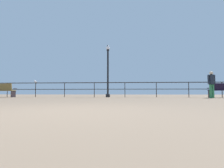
# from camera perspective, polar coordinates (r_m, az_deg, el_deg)

# --- Properties ---
(ground_plane) EXTENTS (60.00, 60.00, 0.00)m
(ground_plane) POSITION_cam_1_polar(r_m,az_deg,el_deg) (2.85, -17.84, -8.98)
(ground_plane) COLOR #7A644F
(pier_railing) EXTENTS (23.83, 0.05, 1.05)m
(pier_railing) POSITION_cam_1_polar(r_m,az_deg,el_deg) (11.80, -0.86, -0.72)
(pier_railing) COLOR black
(pier_railing) RESTS_ON ground_plane
(bench_far_left) EXTENTS (1.80, 0.76, 0.94)m
(bench_far_left) POSITION_cam_1_polar(r_m,az_deg,el_deg) (13.84, -33.46, -1.61)
(bench_far_left) COLOR brown
(bench_far_left) RESTS_ON ground_plane
(bench_near_left) EXTENTS (1.72, 0.74, 0.91)m
(bench_near_left) POSITION_cam_1_polar(r_m,az_deg,el_deg) (12.57, 33.72, -1.54)
(bench_near_left) COLOR black
(bench_near_left) RESTS_ON ground_plane
(lamppost_center) EXTENTS (0.30, 0.30, 3.80)m
(lamppost_center) POSITION_cam_1_polar(r_m,az_deg,el_deg) (12.09, -1.41, 4.38)
(lamppost_center) COLOR black
(lamppost_center) RESTS_ON ground_plane
(person_by_bench) EXTENTS (0.49, 0.30, 1.57)m
(person_by_bench) POSITION_cam_1_polar(r_m,az_deg,el_deg) (11.40, 30.74, 0.38)
(person_by_bench) COLOR #2E7848
(person_by_bench) RESTS_ON ground_plane
(seagull_on_rail) EXTENTS (0.37, 0.24, 0.18)m
(seagull_on_rail) POSITION_cam_1_polar(r_m,az_deg,el_deg) (13.45, -24.55, 0.77)
(seagull_on_rail) COLOR white
(seagull_on_rail) RESTS_ON pier_railing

